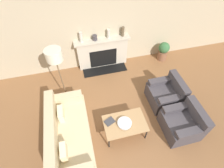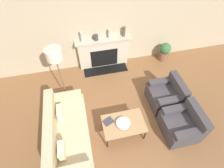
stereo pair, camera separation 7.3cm
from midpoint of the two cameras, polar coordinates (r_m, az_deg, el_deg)
The scene contains 15 objects.
ground_plane at distance 4.45m, azimuth 3.70°, elevation -16.53°, with size 18.00×18.00×0.00m, color brown.
wall_back at distance 5.24m, azimuth -4.68°, elevation 19.06°, with size 18.00×0.06×2.90m.
fireplace at distance 5.66m, azimuth -3.43°, elevation 10.01°, with size 1.69×0.59×1.02m.
couch at distance 4.21m, azimuth -14.56°, elevation -16.13°, with size 0.88×1.98×0.86m.
armchair_near at distance 4.56m, azimuth 21.65°, elevation -11.82°, with size 0.80×0.82×0.78m.
armchair_far at distance 4.95m, azimuth 16.80°, elevation -3.21°, with size 0.80×0.82×0.78m.
coffee_table at distance 4.14m, azimuth 3.71°, elevation -12.80°, with size 0.97×0.64×0.44m.
bowl at distance 4.06m, azimuth 3.60°, elevation -12.64°, with size 0.32×0.32×0.07m.
book at distance 4.11m, azimuth -1.32°, elevation -12.15°, with size 0.27×0.24×0.02m.
floor_lamp at distance 4.07m, azimuth -18.54°, elevation 7.58°, with size 0.37×0.37×1.77m.
mantel_vase_left at distance 5.22m, azimuth -10.50°, elevation 14.82°, with size 0.10×0.10×0.32m.
mantel_vase_center_left at distance 5.29m, azimuth -6.07°, elevation 14.79°, with size 0.14×0.14×0.15m.
mantel_vase_center_right at distance 5.31m, azimuth -1.52°, elevation 16.08°, with size 0.10×0.10×0.28m.
mantel_vase_right at distance 5.40m, azimuth 3.12°, elevation 16.73°, with size 0.09×0.09×0.30m.
potted_plant at distance 6.22m, azimuth 16.08°, elevation 10.42°, with size 0.36×0.36×0.66m.
Camera 1 is at (-0.76, -1.71, 4.04)m, focal length 28.00 mm.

